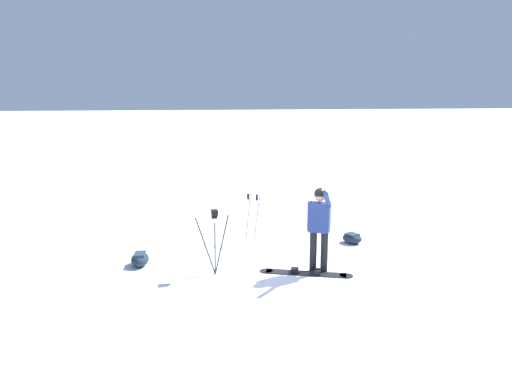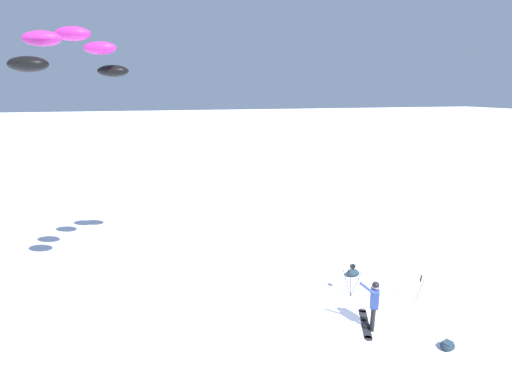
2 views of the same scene
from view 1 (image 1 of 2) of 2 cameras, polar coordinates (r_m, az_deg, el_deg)
name	(u,v)px [view 1 (image 1 of 2)]	position (r m, az deg, el deg)	size (l,w,h in m)	color
ground_plane	(288,278)	(9.45, 3.77, -10.08)	(300.00, 300.00, 0.00)	white
snowboarder	(319,221)	(9.55, 7.45, -3.42)	(0.48, 0.77, 1.72)	black
snowboard	(306,273)	(9.69, 5.86, -9.40)	(1.69, 0.91, 0.10)	black
gear_bag_large	(140,259)	(10.35, -13.46, -7.63)	(0.43, 0.62, 0.27)	#192833
camera_tripod	(214,228)	(9.39, -4.93, -4.29)	(0.69, 0.59, 1.29)	#262628
gear_bag_small	(352,238)	(11.81, 11.22, -5.32)	(0.55, 0.60, 0.24)	#192833
ski_poles	(252,210)	(11.58, -0.42, -2.15)	(0.38, 0.36, 1.15)	gray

